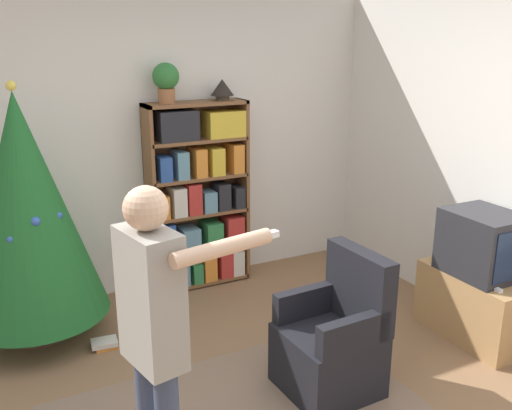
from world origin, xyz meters
The scene contains 11 objects.
wall_back centered at (0.00, 2.34, 1.30)m, with size 8.00×0.10×2.60m.
bookshelf centered at (0.32, 2.13, 0.83)m, with size 0.90×0.27×1.67m.
tv_stand centered at (1.80, 0.28, 0.26)m, with size 0.44×0.84×0.52m.
television centered at (1.80, 0.28, 0.75)m, with size 0.44×0.54×0.47m.
game_remote centered at (1.67, 0.03, 0.53)m, with size 0.04×0.12×0.02m.
christmas_tree centered at (-1.14, 1.75, 1.03)m, with size 1.05×1.05×1.92m.
armchair centered at (0.47, 0.23, 0.32)m, with size 0.59×0.58×0.92m.
standing_person centered at (-0.83, -0.25, 0.97)m, with size 0.69×0.46×1.64m.
potted_plant centered at (0.06, 2.14, 1.86)m, with size 0.22×0.22×0.33m.
table_lamp centered at (0.57, 2.14, 1.77)m, with size 0.20×0.20×0.18m.
book_pile_near_tree centered at (-0.74, 1.39, 0.03)m, with size 0.20×0.16×0.06m.
Camera 1 is at (-1.45, -2.43, 2.23)m, focal length 40.00 mm.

